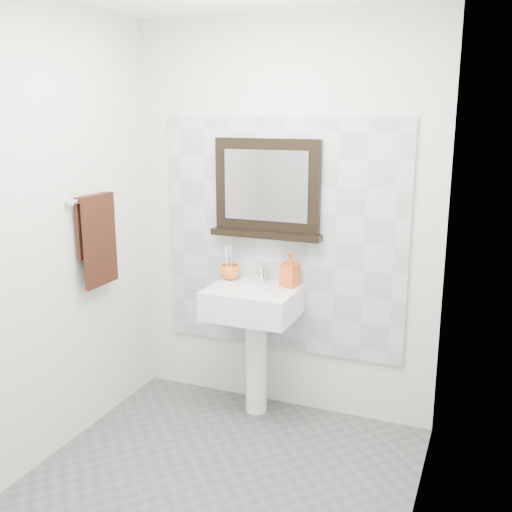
{
  "coord_description": "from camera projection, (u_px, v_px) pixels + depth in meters",
  "views": [
    {
      "loc": [
        1.26,
        -2.43,
        1.93
      ],
      "look_at": [
        0.04,
        0.55,
        1.15
      ],
      "focal_mm": 42.0,
      "sensor_mm": 36.0,
      "label": 1
    }
  ],
  "objects": [
    {
      "name": "splashback",
      "position": [
        282.0,
        237.0,
        3.81
      ],
      "size": [
        1.6,
        0.02,
        1.5
      ],
      "primitive_type": "cube",
      "color": "#B0B9BE",
      "rests_on": "back_wall"
    },
    {
      "name": "floor",
      "position": [
        208.0,
        494.0,
        3.1
      ],
      "size": [
        2.0,
        2.2,
        0.01
      ],
      "primitive_type": "cube",
      "color": "#535557",
      "rests_on": "ground"
    },
    {
      "name": "front_wall",
      "position": [
        37.0,
        341.0,
        1.82
      ],
      "size": [
        2.0,
        0.01,
        2.5
      ],
      "primitive_type": "cube",
      "color": "silver",
      "rests_on": "ground"
    },
    {
      "name": "back_wall",
      "position": [
        283.0,
        221.0,
        3.8
      ],
      "size": [
        2.0,
        0.01,
        2.5
      ],
      "primitive_type": "cube",
      "color": "silver",
      "rests_on": "ground"
    },
    {
      "name": "toothbrushes",
      "position": [
        230.0,
        261.0,
        3.88
      ],
      "size": [
        0.05,
        0.04,
        0.21
      ],
      "color": "white",
      "rests_on": "toothbrush_cup"
    },
    {
      "name": "soap_dispenser",
      "position": [
        290.0,
        269.0,
        3.73
      ],
      "size": [
        0.12,
        0.12,
        0.22
      ],
      "primitive_type": "imported",
      "rotation": [
        0.0,
        0.0,
        -0.2
      ],
      "color": "red",
      "rests_on": "pedestal_sink"
    },
    {
      "name": "left_wall",
      "position": [
        35.0,
        243.0,
        3.18
      ],
      "size": [
        0.01,
        2.2,
        2.5
      ],
      "primitive_type": "cube",
      "color": "silver",
      "rests_on": "ground"
    },
    {
      "name": "toothbrush_cup",
      "position": [
        230.0,
        272.0,
        3.9
      ],
      "size": [
        0.14,
        0.14,
        0.1
      ],
      "primitive_type": "imported",
      "rotation": [
        0.0,
        0.0,
        -0.15
      ],
      "color": "orange",
      "rests_on": "pedestal_sink"
    },
    {
      "name": "pedestal_sink",
      "position": [
        253.0,
        316.0,
        3.77
      ],
      "size": [
        0.55,
        0.44,
        0.96
      ],
      "color": "white",
      "rests_on": "ground"
    },
    {
      "name": "hand_towel",
      "position": [
        97.0,
        233.0,
        3.57
      ],
      "size": [
        0.06,
        0.3,
        0.55
      ],
      "color": "black",
      "rests_on": "towel_bar"
    },
    {
      "name": "towel_bar",
      "position": [
        94.0,
        198.0,
        3.52
      ],
      "size": [
        0.07,
        0.4,
        0.03
      ],
      "color": "silver",
      "rests_on": "left_wall"
    },
    {
      "name": "right_wall",
      "position": [
        422.0,
        282.0,
        2.44
      ],
      "size": [
        0.01,
        2.2,
        2.5
      ],
      "primitive_type": "cube",
      "color": "silver",
      "rests_on": "ground"
    },
    {
      "name": "framed_mirror",
      "position": [
        267.0,
        191.0,
        3.75
      ],
      "size": [
        0.73,
        0.11,
        0.62
      ],
      "color": "black",
      "rests_on": "back_wall"
    }
  ]
}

